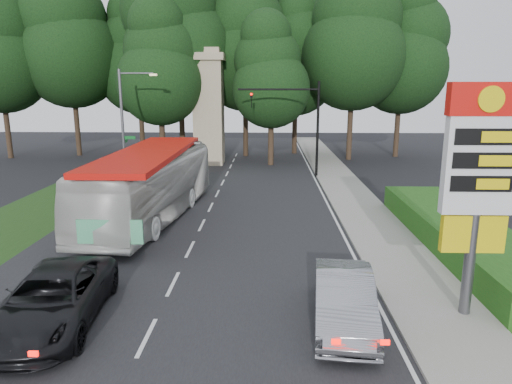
{
  "coord_description": "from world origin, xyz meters",
  "views": [
    {
      "loc": [
        3.31,
        -10.69,
        6.68
      ],
      "look_at": [
        2.76,
        8.95,
        2.2
      ],
      "focal_mm": 32.0,
      "sensor_mm": 36.0,
      "label": 1
    }
  ],
  "objects_px": {
    "transit_bus": "(151,185)",
    "sedan_silver": "(344,299)",
    "streetlight_signs": "(125,120)",
    "suv_charcoal": "(53,299)",
    "gas_station_pylon": "(480,170)",
    "traffic_signal_mast": "(300,116)",
    "monument": "(209,107)"
  },
  "relations": [
    {
      "from": "monument",
      "to": "sedan_silver",
      "type": "bearing_deg",
      "value": -75.29
    },
    {
      "from": "streetlight_signs",
      "to": "monument",
      "type": "relative_size",
      "value": 0.8
    },
    {
      "from": "gas_station_pylon",
      "to": "traffic_signal_mast",
      "type": "relative_size",
      "value": 0.95
    },
    {
      "from": "traffic_signal_mast",
      "to": "sedan_silver",
      "type": "height_order",
      "value": "traffic_signal_mast"
    },
    {
      "from": "monument",
      "to": "suv_charcoal",
      "type": "height_order",
      "value": "monument"
    },
    {
      "from": "transit_bus",
      "to": "sedan_silver",
      "type": "xyz_separation_m",
      "value": [
        8.28,
        -10.75,
        -1.02
      ]
    },
    {
      "from": "traffic_signal_mast",
      "to": "suv_charcoal",
      "type": "height_order",
      "value": "traffic_signal_mast"
    },
    {
      "from": "gas_station_pylon",
      "to": "traffic_signal_mast",
      "type": "distance_m",
      "value": 22.29
    },
    {
      "from": "sedan_silver",
      "to": "suv_charcoal",
      "type": "relative_size",
      "value": 0.84
    },
    {
      "from": "traffic_signal_mast",
      "to": "monument",
      "type": "height_order",
      "value": "monument"
    },
    {
      "from": "monument",
      "to": "transit_bus",
      "type": "relative_size",
      "value": 0.78
    },
    {
      "from": "sedan_silver",
      "to": "suv_charcoal",
      "type": "height_order",
      "value": "suv_charcoal"
    },
    {
      "from": "traffic_signal_mast",
      "to": "transit_bus",
      "type": "xyz_separation_m",
      "value": [
        -8.46,
        -11.81,
        -2.88
      ]
    },
    {
      "from": "gas_station_pylon",
      "to": "suv_charcoal",
      "type": "height_order",
      "value": "gas_station_pylon"
    },
    {
      "from": "streetlight_signs",
      "to": "monument",
      "type": "distance_m",
      "value": 9.44
    },
    {
      "from": "gas_station_pylon",
      "to": "suv_charcoal",
      "type": "relative_size",
      "value": 1.22
    },
    {
      "from": "streetlight_signs",
      "to": "transit_bus",
      "type": "height_order",
      "value": "streetlight_signs"
    },
    {
      "from": "transit_bus",
      "to": "suv_charcoal",
      "type": "xyz_separation_m",
      "value": [
        -0.08,
        -10.99,
        -1.01
      ]
    },
    {
      "from": "traffic_signal_mast",
      "to": "suv_charcoal",
      "type": "relative_size",
      "value": 1.28
    },
    {
      "from": "gas_station_pylon",
      "to": "transit_bus",
      "type": "bearing_deg",
      "value": 139.6
    },
    {
      "from": "monument",
      "to": "transit_bus",
      "type": "distance_m",
      "value": 18.13
    },
    {
      "from": "monument",
      "to": "sedan_silver",
      "type": "distance_m",
      "value": 29.85
    },
    {
      "from": "streetlight_signs",
      "to": "monument",
      "type": "xyz_separation_m",
      "value": [
        4.99,
        7.99,
        0.67
      ]
    },
    {
      "from": "gas_station_pylon",
      "to": "streetlight_signs",
      "type": "bearing_deg",
      "value": 128.96
    },
    {
      "from": "streetlight_signs",
      "to": "suv_charcoal",
      "type": "relative_size",
      "value": 1.43
    },
    {
      "from": "traffic_signal_mast",
      "to": "transit_bus",
      "type": "relative_size",
      "value": 0.56
    },
    {
      "from": "streetlight_signs",
      "to": "sedan_silver",
      "type": "bearing_deg",
      "value": -58.74
    },
    {
      "from": "monument",
      "to": "sedan_silver",
      "type": "relative_size",
      "value": 2.14
    },
    {
      "from": "traffic_signal_mast",
      "to": "suv_charcoal",
      "type": "bearing_deg",
      "value": -110.54
    },
    {
      "from": "traffic_signal_mast",
      "to": "streetlight_signs",
      "type": "bearing_deg",
      "value": -171.08
    },
    {
      "from": "streetlight_signs",
      "to": "suv_charcoal",
      "type": "distance_m",
      "value": 21.53
    },
    {
      "from": "traffic_signal_mast",
      "to": "monument",
      "type": "distance_m",
      "value": 9.76
    }
  ]
}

